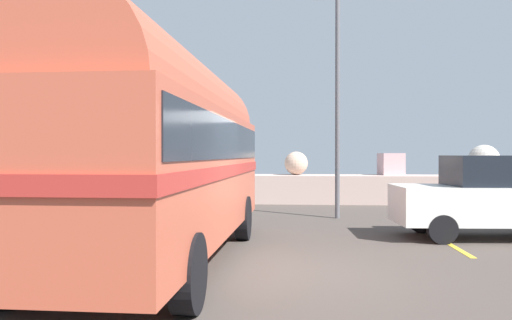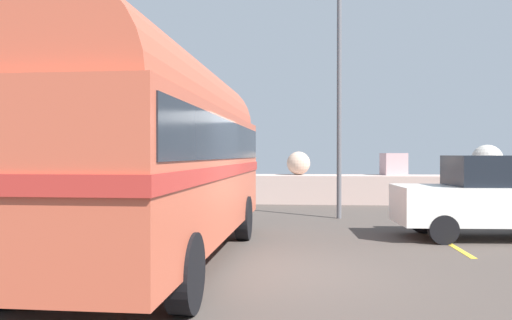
# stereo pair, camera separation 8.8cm
# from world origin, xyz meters

# --- Properties ---
(ground) EXTENTS (32.00, 26.00, 0.02)m
(ground) POSITION_xyz_m (0.00, 0.00, 0.01)
(ground) COLOR #483F39
(breakwater) EXTENTS (31.36, 2.01, 2.29)m
(breakwater) POSITION_xyz_m (-0.06, 11.82, 0.65)
(breakwater) COLOR #BFA398
(breakwater) RESTS_ON ground
(vintage_coach) EXTENTS (2.62, 8.64, 3.70)m
(vintage_coach) POSITION_xyz_m (-1.85, 0.40, 2.05)
(vintage_coach) COLOR black
(vintage_coach) RESTS_ON ground
(parked_car_nearest) EXTENTS (4.17, 1.88, 1.86)m
(parked_car_nearest) POSITION_xyz_m (4.84, 3.60, 0.97)
(parked_car_nearest) COLOR black
(parked_car_nearest) RESTS_ON ground
(lamp_post) EXTENTS (0.76, 0.93, 6.92)m
(lamp_post) POSITION_xyz_m (1.63, 7.04, 3.87)
(lamp_post) COLOR #5B5B60
(lamp_post) RESTS_ON ground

